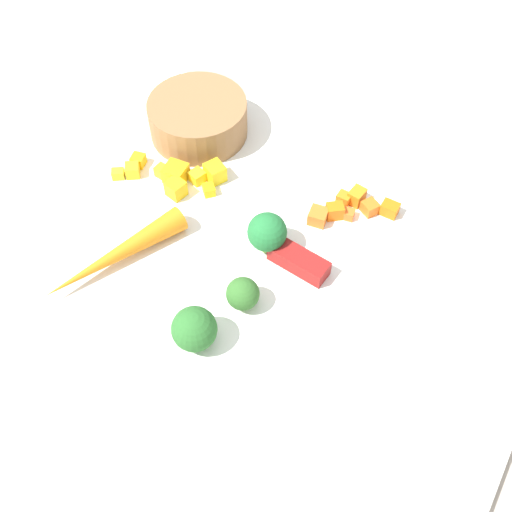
% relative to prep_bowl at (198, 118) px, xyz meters
% --- Properties ---
extents(ground_plane, '(4.00, 4.00, 0.00)m').
position_rel_prep_bowl_xyz_m(ground_plane, '(-0.15, 0.12, -0.03)').
color(ground_plane, '#9E9285').
extents(cutting_board, '(0.53, 0.40, 0.01)m').
position_rel_prep_bowl_xyz_m(cutting_board, '(-0.15, 0.12, -0.03)').
color(cutting_board, white).
rests_on(cutting_board, ground_plane).
extents(prep_bowl, '(0.11, 0.11, 0.04)m').
position_rel_prep_bowl_xyz_m(prep_bowl, '(0.00, 0.00, 0.00)').
color(prep_bowl, olive).
rests_on(prep_bowl, cutting_board).
extents(chef_knife, '(0.28, 0.04, 0.02)m').
position_rel_prep_bowl_xyz_m(chef_knife, '(-0.25, 0.11, -0.01)').
color(chef_knife, silver).
rests_on(chef_knife, cutting_board).
extents(whole_carrot, '(0.07, 0.15, 0.02)m').
position_rel_prep_bowl_xyz_m(whole_carrot, '(-0.04, 0.19, -0.01)').
color(whole_carrot, orange).
rests_on(whole_carrot, cutting_board).
extents(carrot_dice_0, '(0.01, 0.01, 0.01)m').
position_rel_prep_bowl_xyz_m(carrot_dice_0, '(-0.20, 0.02, -0.02)').
color(carrot_dice_0, orange).
rests_on(carrot_dice_0, cutting_board).
extents(carrot_dice_1, '(0.02, 0.02, 0.01)m').
position_rel_prep_bowl_xyz_m(carrot_dice_1, '(-0.21, 0.01, -0.01)').
color(carrot_dice_1, orange).
rests_on(carrot_dice_1, cutting_board).
extents(carrot_dice_2, '(0.02, 0.02, 0.02)m').
position_rel_prep_bowl_xyz_m(carrot_dice_2, '(-0.19, 0.03, -0.01)').
color(carrot_dice_2, orange).
rests_on(carrot_dice_2, cutting_board).
extents(carrot_dice_3, '(0.02, 0.02, 0.02)m').
position_rel_prep_bowl_xyz_m(carrot_dice_3, '(-0.20, 0.00, -0.01)').
color(carrot_dice_3, orange).
rests_on(carrot_dice_3, cutting_board).
extents(carrot_dice_4, '(0.01, 0.01, 0.01)m').
position_rel_prep_bowl_xyz_m(carrot_dice_4, '(-0.19, 0.01, -0.02)').
color(carrot_dice_4, orange).
rests_on(carrot_dice_4, cutting_board).
extents(carrot_dice_5, '(0.02, 0.02, 0.01)m').
position_rel_prep_bowl_xyz_m(carrot_dice_5, '(-0.17, 0.04, -0.01)').
color(carrot_dice_5, orange).
rests_on(carrot_dice_5, cutting_board).
extents(carrot_dice_6, '(0.02, 0.01, 0.01)m').
position_rel_prep_bowl_xyz_m(carrot_dice_6, '(-0.23, -0.00, -0.01)').
color(carrot_dice_6, orange).
rests_on(carrot_dice_6, cutting_board).
extents(pepper_dice_0, '(0.02, 0.02, 0.01)m').
position_rel_prep_bowl_xyz_m(pepper_dice_0, '(-0.04, 0.06, -0.01)').
color(pepper_dice_0, yellow).
rests_on(pepper_dice_0, cutting_board).
extents(pepper_dice_1, '(0.02, 0.01, 0.01)m').
position_rel_prep_bowl_xyz_m(pepper_dice_1, '(-0.01, 0.07, -0.01)').
color(pepper_dice_1, yellow).
rests_on(pepper_dice_1, cutting_board).
extents(pepper_dice_2, '(0.03, 0.02, 0.02)m').
position_rel_prep_bowl_xyz_m(pepper_dice_2, '(-0.06, 0.05, -0.01)').
color(pepper_dice_2, yellow).
rests_on(pepper_dice_2, cutting_board).
extents(pepper_dice_3, '(0.02, 0.02, 0.02)m').
position_rel_prep_bowl_xyz_m(pepper_dice_3, '(-0.03, 0.09, -0.01)').
color(pepper_dice_3, yellow).
rests_on(pepper_dice_3, cutting_board).
extents(pepper_dice_4, '(0.02, 0.02, 0.01)m').
position_rel_prep_bowl_xyz_m(pepper_dice_4, '(0.03, 0.08, -0.01)').
color(pepper_dice_4, yellow).
rests_on(pepper_dice_4, cutting_board).
extents(pepper_dice_5, '(0.02, 0.02, 0.01)m').
position_rel_prep_bowl_xyz_m(pepper_dice_5, '(-0.06, 0.07, -0.02)').
color(pepper_dice_5, yellow).
rests_on(pepper_dice_5, cutting_board).
extents(pepper_dice_6, '(0.03, 0.03, 0.02)m').
position_rel_prep_bowl_xyz_m(pepper_dice_6, '(-0.02, 0.07, -0.01)').
color(pepper_dice_6, yellow).
rests_on(pepper_dice_6, cutting_board).
extents(pepper_dice_7, '(0.02, 0.02, 0.01)m').
position_rel_prep_bowl_xyz_m(pepper_dice_7, '(0.02, 0.09, -0.01)').
color(pepper_dice_7, yellow).
rests_on(pepper_dice_7, cutting_board).
extents(pepper_dice_8, '(0.02, 0.02, 0.01)m').
position_rel_prep_bowl_xyz_m(pepper_dice_8, '(0.03, 0.10, -0.02)').
color(pepper_dice_8, yellow).
rests_on(pepper_dice_8, cutting_board).
extents(broccoli_floret_0, '(0.04, 0.04, 0.04)m').
position_rel_prep_bowl_xyz_m(broccoli_floret_0, '(-0.15, 0.10, 0.00)').
color(broccoli_floret_0, '#98BE56').
rests_on(broccoli_floret_0, cutting_board).
extents(broccoli_floret_1, '(0.03, 0.03, 0.03)m').
position_rel_prep_bowl_xyz_m(broccoli_floret_1, '(-0.16, 0.17, -0.00)').
color(broccoli_floret_1, '#89AB5D').
rests_on(broccoli_floret_1, cutting_board).
extents(broccoli_floret_2, '(0.04, 0.04, 0.04)m').
position_rel_prep_bowl_xyz_m(broccoli_floret_2, '(-0.15, 0.22, 0.00)').
color(broccoli_floret_2, '#8CC45F').
rests_on(broccoli_floret_2, cutting_board).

